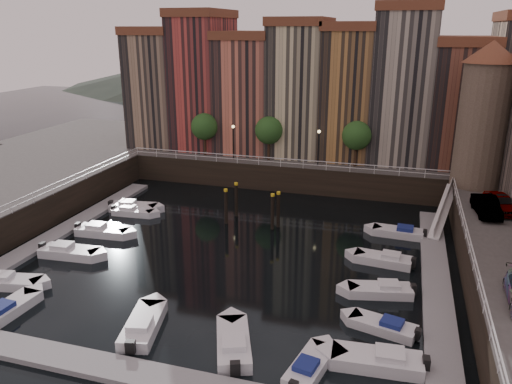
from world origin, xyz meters
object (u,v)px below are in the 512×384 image
(gangway, at_px, (443,208))
(boat_left_0, at_px, (9,282))
(boat_left_2, at_px, (102,231))
(car_a, at_px, (501,204))
(boat_left_1, at_px, (69,252))
(corner_tower, at_px, (484,113))
(car_b, at_px, (486,207))
(mooring_pilings, at_px, (253,207))

(gangway, bearing_deg, boat_left_0, -145.65)
(boat_left_2, height_order, car_a, car_a)
(boat_left_1, distance_m, boat_left_2, 4.65)
(corner_tower, xyz_separation_m, car_b, (0.03, -8.54, -6.43))
(boat_left_1, relative_size, boat_left_2, 1.02)
(boat_left_0, relative_size, boat_left_1, 0.92)
(corner_tower, xyz_separation_m, boat_left_2, (-32.40, -15.21, -9.80))
(corner_tower, distance_m, boat_left_2, 37.12)
(mooring_pilings, distance_m, car_a, 21.60)
(boat_left_0, relative_size, car_b, 1.04)
(gangway, relative_size, car_b, 1.79)
(mooring_pilings, xyz_separation_m, boat_left_0, (-13.32, -16.74, -1.29))
(mooring_pilings, bearing_deg, boat_left_0, -128.51)
(corner_tower, bearing_deg, car_a, -79.78)
(mooring_pilings, bearing_deg, car_b, 0.29)
(mooring_pilings, xyz_separation_m, boat_left_2, (-12.27, -6.57, -1.26))
(boat_left_2, distance_m, car_a, 34.80)
(boat_left_1, bearing_deg, car_a, 16.07)
(gangway, distance_m, car_b, 5.32)
(boat_left_2, bearing_deg, mooring_pilings, 23.90)
(corner_tower, height_order, boat_left_1, corner_tower)
(boat_left_0, distance_m, boat_left_2, 10.22)
(car_a, bearing_deg, gangway, 131.83)
(gangway, xyz_separation_m, car_a, (4.22, -2.80, 1.86))
(boat_left_2, relative_size, car_b, 1.11)
(gangway, relative_size, car_a, 1.83)
(mooring_pilings, relative_size, boat_left_1, 1.02)
(car_b, bearing_deg, boat_left_0, -159.69)
(mooring_pilings, xyz_separation_m, car_b, (20.16, 0.10, 2.11))
(boat_left_2, bearing_deg, boat_left_0, -100.15)
(boat_left_0, bearing_deg, car_a, 15.85)
(mooring_pilings, distance_m, boat_left_2, 13.97)
(gangway, xyz_separation_m, boat_left_2, (-29.50, -10.71, -1.53))
(boat_left_1, relative_size, car_b, 1.12)
(corner_tower, relative_size, mooring_pilings, 2.60)
(corner_tower, distance_m, boat_left_1, 39.31)
(corner_tower, height_order, car_b, corner_tower)
(boat_left_1, xyz_separation_m, boat_left_2, (0.07, 4.65, -0.01))
(car_b, bearing_deg, boat_left_1, -167.19)
(car_b, bearing_deg, gangway, 119.51)
(corner_tower, height_order, boat_left_2, corner_tower)
(gangway, distance_m, car_a, 5.39)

